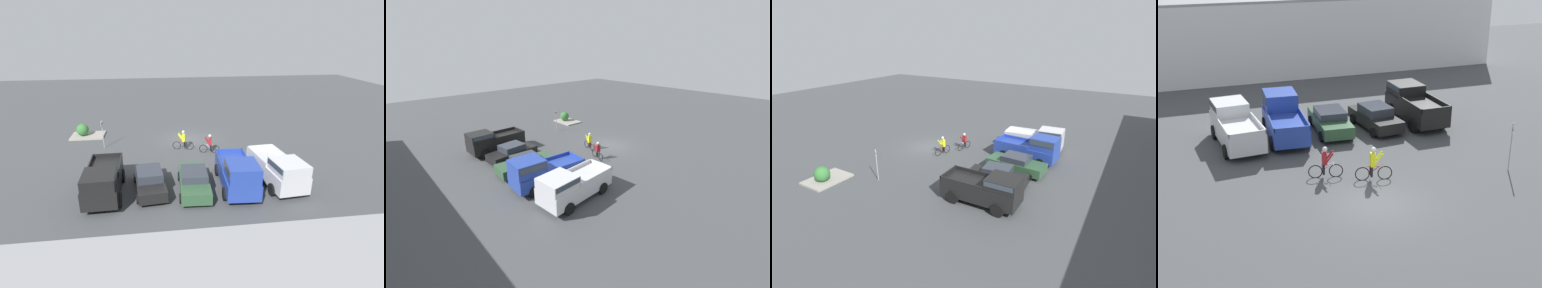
{
  "view_description": "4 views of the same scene",
  "coord_description": "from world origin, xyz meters",
  "views": [
    {
      "loc": [
        3.16,
        26.4,
        9.66
      ],
      "look_at": [
        0.24,
        4.32,
        1.2
      ],
      "focal_mm": 28.0,
      "sensor_mm": 36.0,
      "label": 1
    },
    {
      "loc": [
        -15.94,
        19.01,
        9.64
      ],
      "look_at": [
        0.24,
        4.32,
        1.2
      ],
      "focal_mm": 24.0,
      "sensor_mm": 36.0,
      "label": 2
    },
    {
      "loc": [
        21.78,
        17.19,
        10.58
      ],
      "look_at": [
        0.24,
        4.32,
        1.2
      ],
      "focal_mm": 28.0,
      "sensor_mm": 36.0,
      "label": 3
    },
    {
      "loc": [
        -8.14,
        -19.48,
        11.2
      ],
      "look_at": [
        0.24,
        4.32,
        1.2
      ],
      "focal_mm": 50.0,
      "sensor_mm": 36.0,
      "label": 4
    }
  ],
  "objects": [
    {
      "name": "curb_island",
      "position": [
        9.6,
        -2.25,
        0.07
      ],
      "size": [
        3.1,
        2.32,
        0.15
      ],
      "primitive_type": "cube",
      "color": "gray",
      "rests_on": "ground_plane"
    },
    {
      "name": "pickup_truck_0",
      "position": [
        -4.82,
        9.47,
        1.13
      ],
      "size": [
        2.57,
        5.48,
        2.17
      ],
      "color": "silver",
      "rests_on": "ground_plane"
    },
    {
      "name": "sedan_0",
      "position": [
        0.81,
        9.53,
        0.71
      ],
      "size": [
        2.17,
        4.69,
        1.41
      ],
      "color": "#2D5133",
      "rests_on": "ground_plane"
    },
    {
      "name": "sedan_1",
      "position": [
        3.61,
        9.19,
        0.72
      ],
      "size": [
        2.23,
        4.48,
        1.46
      ],
      "color": "black",
      "rests_on": "ground_plane"
    },
    {
      "name": "fire_lane_sign",
      "position": [
        7.6,
        1.11,
        1.53
      ],
      "size": [
        0.15,
        0.28,
        2.54
      ],
      "color": "#9E9EA3",
      "rests_on": "ground_plane"
    },
    {
      "name": "cyclist_0",
      "position": [
        0.74,
        2.34,
        0.86
      ],
      "size": [
        1.8,
        0.55,
        1.73
      ],
      "color": "black",
      "rests_on": "ground_plane"
    },
    {
      "name": "cyclist_1",
      "position": [
        -1.37,
        3.38,
        0.82
      ],
      "size": [
        1.69,
        0.54,
        1.64
      ],
      "color": "black",
      "rests_on": "ground_plane"
    },
    {
      "name": "pickup_truck_2",
      "position": [
        6.4,
        9.67,
        1.15
      ],
      "size": [
        2.31,
        5.19,
        2.19
      ],
      "color": "black",
      "rests_on": "ground_plane"
    },
    {
      "name": "ground_plane",
      "position": [
        0.0,
        0.0,
        0.0
      ],
      "size": [
        80.0,
        80.0,
        0.0
      ],
      "primitive_type": "plane",
      "color": "#424447"
    },
    {
      "name": "pickup_truck_1",
      "position": [
        -1.96,
        9.87,
        1.2
      ],
      "size": [
        2.5,
        5.52,
        2.36
      ],
      "color": "#233D9E",
      "rests_on": "ground_plane"
    },
    {
      "name": "shrub",
      "position": [
        10.02,
        -2.13,
        0.72
      ],
      "size": [
        1.15,
        1.15,
        1.15
      ],
      "color": "#337033",
      "rests_on": "curb_island"
    }
  ]
}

